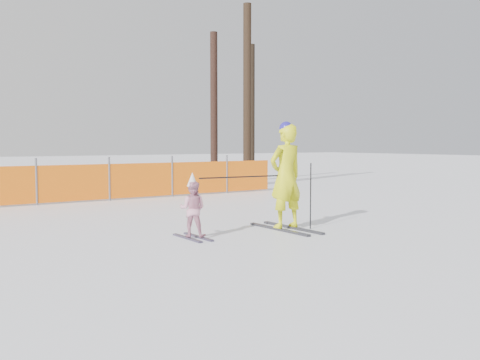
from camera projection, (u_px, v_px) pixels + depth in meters
name	position (u px, v px, depth m)	size (l,w,h in m)	color
ground	(257.00, 241.00, 8.99)	(120.00, 120.00, 0.00)	white
adult	(286.00, 176.00, 10.10)	(0.72, 1.71, 2.05)	black
child	(193.00, 208.00, 9.20)	(0.59, 0.94, 1.14)	black
ski_poles	(272.00, 185.00, 9.88)	(2.26, 0.39, 1.26)	black
safety_fence	(27.00, 185.00, 13.95)	(15.71, 0.06, 1.25)	#595960
tree_trunks	(237.00, 105.00, 20.59)	(1.44, 1.77, 6.82)	black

